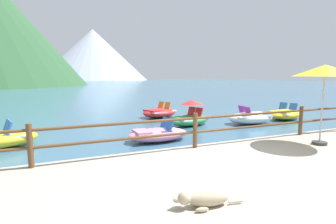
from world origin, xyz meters
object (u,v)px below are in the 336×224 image
at_px(pedal_boat_4, 158,134).
at_px(pedal_boat_0, 285,114).
at_px(pedal_boat_1, 251,117).
at_px(pedal_boat_2, 159,112).
at_px(dog_resting, 204,198).
at_px(beach_umbrella, 325,72).
at_px(pedal_boat_3, 190,117).

bearing_deg(pedal_boat_4, pedal_boat_0, 12.38).
distance_m(pedal_boat_1, pedal_boat_4, 5.61).
bearing_deg(pedal_boat_2, dog_resting, -108.07).
bearing_deg(pedal_boat_0, beach_umbrella, -129.91).
bearing_deg(pedal_boat_1, beach_umbrella, -110.71).
relative_size(dog_resting, pedal_boat_4, 0.47).
bearing_deg(pedal_boat_4, pedal_boat_3, 41.74).
xyz_separation_m(beach_umbrella, pedal_boat_1, (1.92, 5.08, -2.14)).
height_order(beach_umbrella, pedal_boat_4, beach_umbrella).
xyz_separation_m(dog_resting, pedal_boat_3, (3.89, 7.71, -0.13)).
xyz_separation_m(beach_umbrella, dog_resting, (-4.88, -1.79, -1.92)).
distance_m(beach_umbrella, pedal_boat_0, 7.42).
relative_size(beach_umbrella, pedal_boat_1, 0.91).
bearing_deg(pedal_boat_2, beach_umbrella, -80.68).
xyz_separation_m(dog_resting, pedal_boat_2, (3.44, 10.55, -0.25)).
bearing_deg(pedal_boat_4, pedal_boat_2, 67.87).
height_order(pedal_boat_1, pedal_boat_4, pedal_boat_1).
distance_m(pedal_boat_0, pedal_boat_1, 2.66).
bearing_deg(beach_umbrella, pedal_boat_3, 99.51).
bearing_deg(pedal_boat_2, pedal_boat_3, -81.09).
xyz_separation_m(pedal_boat_1, pedal_boat_2, (-3.36, 3.69, -0.03)).
distance_m(beach_umbrella, dog_resting, 5.54).
relative_size(pedal_boat_1, pedal_boat_4, 1.08).
xyz_separation_m(pedal_boat_1, pedal_boat_4, (-5.43, -1.41, -0.06)).
bearing_deg(dog_resting, pedal_boat_1, 45.27).
distance_m(pedal_boat_0, pedal_boat_2, 6.85).
height_order(beach_umbrella, pedal_boat_2, beach_umbrella).
relative_size(pedal_boat_0, pedal_boat_4, 1.17).
bearing_deg(pedal_boat_2, pedal_boat_1, -47.70).
xyz_separation_m(beach_umbrella, pedal_boat_4, (-3.51, 3.67, -2.19)).
bearing_deg(dog_resting, pedal_boat_2, 71.93).
height_order(pedal_boat_1, pedal_boat_3, pedal_boat_3).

